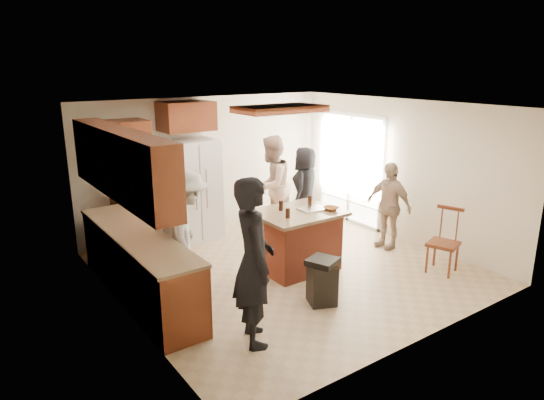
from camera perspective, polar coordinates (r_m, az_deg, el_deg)
room_shell at (r=11.41m, az=14.55°, el=4.08°), size 8.00×5.20×5.00m
person_front_left at (r=5.38m, az=-2.18°, el=-7.32°), size 0.73×0.84×1.93m
person_behind_left at (r=8.86m, az=-0.07°, el=1.69°), size 1.05×0.89×1.84m
person_behind_right at (r=9.36m, az=3.90°, el=1.51°), size 0.91×0.84×1.56m
person_side_right at (r=8.48m, az=13.54°, el=-0.61°), size 0.52×0.91×1.50m
person_counter at (r=6.67m, az=-10.02°, el=-3.77°), size 0.94×1.24×1.74m
left_cabinetry at (r=6.61m, az=-16.09°, el=-3.55°), size 0.64×3.00×2.30m
back_wall_units at (r=8.44m, az=-14.60°, el=3.66°), size 1.80×0.60×2.45m
refrigerator at (r=8.77m, az=-9.43°, el=1.19°), size 0.90×0.76×1.80m
kitchen_island at (r=7.44m, az=2.97°, el=-4.70°), size 1.28×1.03×0.93m
island_items at (r=7.37m, az=4.85°, el=-0.93°), size 0.93×0.60×0.15m
trash_bin at (r=6.49m, az=5.92°, el=-9.42°), size 0.47×0.47×0.63m
spindle_chair at (r=7.79m, az=19.56°, el=-4.83°), size 0.53×0.53×0.99m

